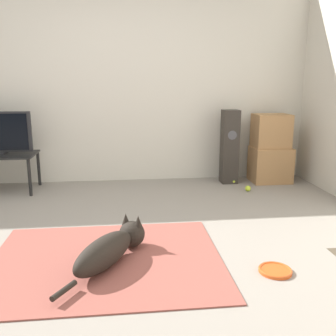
{
  "coord_description": "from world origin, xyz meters",
  "views": [
    {
      "loc": [
        0.27,
        -2.67,
        1.24
      ],
      "look_at": [
        0.65,
        0.75,
        0.45
      ],
      "focal_mm": 40.0,
      "sensor_mm": 36.0,
      "label": 1
    }
  ],
  "objects_px": {
    "frisbee": "(275,270)",
    "cardboard_box_lower": "(270,165)",
    "cardboard_box_upper": "(271,131)",
    "dog": "(112,247)",
    "tennis_ball_by_boxes": "(248,188)",
    "tennis_ball_near_speaker": "(233,181)",
    "floor_speaker": "(230,147)"
  },
  "relations": [
    {
      "from": "frisbee",
      "to": "cardboard_box_lower",
      "type": "distance_m",
      "value": 2.43
    },
    {
      "from": "dog",
      "to": "tennis_ball_near_speaker",
      "type": "xyz_separation_m",
      "value": [
        1.44,
        1.96,
        -0.09
      ]
    },
    {
      "from": "dog",
      "to": "frisbee",
      "type": "distance_m",
      "value": 1.12
    },
    {
      "from": "tennis_ball_near_speaker",
      "to": "frisbee",
      "type": "bearing_deg",
      "value": -99.04
    },
    {
      "from": "dog",
      "to": "cardboard_box_lower",
      "type": "bearing_deg",
      "value": 46.29
    },
    {
      "from": "cardboard_box_lower",
      "to": "cardboard_box_upper",
      "type": "xyz_separation_m",
      "value": [
        -0.01,
        0.02,
        0.43
      ]
    },
    {
      "from": "cardboard_box_upper",
      "to": "tennis_ball_by_boxes",
      "type": "height_order",
      "value": "cardboard_box_upper"
    },
    {
      "from": "frisbee",
      "to": "tennis_ball_near_speaker",
      "type": "bearing_deg",
      "value": 80.96
    },
    {
      "from": "tennis_ball_near_speaker",
      "to": "cardboard_box_lower",
      "type": "bearing_deg",
      "value": 6.8
    },
    {
      "from": "cardboard_box_upper",
      "to": "floor_speaker",
      "type": "xyz_separation_m",
      "value": [
        -0.53,
        -0.01,
        -0.19
      ]
    },
    {
      "from": "dog",
      "to": "cardboard_box_upper",
      "type": "height_order",
      "value": "cardboard_box_upper"
    },
    {
      "from": "tennis_ball_by_boxes",
      "to": "cardboard_box_lower",
      "type": "bearing_deg",
      "value": 44.14
    },
    {
      "from": "dog",
      "to": "floor_speaker",
      "type": "bearing_deg",
      "value": 55.51
    },
    {
      "from": "floor_speaker",
      "to": "tennis_ball_by_boxes",
      "type": "bearing_deg",
      "value": -73.95
    },
    {
      "from": "frisbee",
      "to": "cardboard_box_lower",
      "type": "relative_size",
      "value": 0.46
    },
    {
      "from": "cardboard_box_lower",
      "to": "cardboard_box_upper",
      "type": "bearing_deg",
      "value": 113.83
    },
    {
      "from": "cardboard_box_upper",
      "to": "frisbee",
      "type": "bearing_deg",
      "value": -110.01
    },
    {
      "from": "dog",
      "to": "tennis_ball_by_boxes",
      "type": "bearing_deg",
      "value": 46.85
    },
    {
      "from": "dog",
      "to": "cardboard_box_upper",
      "type": "relative_size",
      "value": 1.98
    },
    {
      "from": "floor_speaker",
      "to": "cardboard_box_upper",
      "type": "bearing_deg",
      "value": 0.72
    },
    {
      "from": "floor_speaker",
      "to": "dog",
      "type": "bearing_deg",
      "value": -124.49
    },
    {
      "from": "cardboard_box_upper",
      "to": "tennis_ball_near_speaker",
      "type": "distance_m",
      "value": 0.78
    },
    {
      "from": "cardboard_box_lower",
      "to": "tennis_ball_near_speaker",
      "type": "xyz_separation_m",
      "value": [
        -0.49,
        -0.06,
        -0.19
      ]
    },
    {
      "from": "cardboard_box_upper",
      "to": "tennis_ball_by_boxes",
      "type": "relative_size",
      "value": 6.54
    },
    {
      "from": "cardboard_box_upper",
      "to": "tennis_ball_near_speaker",
      "type": "bearing_deg",
      "value": -170.91
    },
    {
      "from": "frisbee",
      "to": "cardboard_box_upper",
      "type": "xyz_separation_m",
      "value": [
        0.83,
        2.29,
        0.63
      ]
    },
    {
      "from": "cardboard_box_lower",
      "to": "floor_speaker",
      "type": "xyz_separation_m",
      "value": [
        -0.54,
        0.01,
        0.24
      ]
    },
    {
      "from": "cardboard_box_lower",
      "to": "tennis_ball_near_speaker",
      "type": "distance_m",
      "value": 0.53
    },
    {
      "from": "cardboard_box_lower",
      "to": "cardboard_box_upper",
      "type": "relative_size",
      "value": 1.11
    },
    {
      "from": "frisbee",
      "to": "cardboard_box_lower",
      "type": "height_order",
      "value": "cardboard_box_lower"
    },
    {
      "from": "cardboard_box_upper",
      "to": "tennis_ball_by_boxes",
      "type": "distance_m",
      "value": 0.85
    },
    {
      "from": "tennis_ball_by_boxes",
      "to": "tennis_ball_near_speaker",
      "type": "bearing_deg",
      "value": 102.32
    }
  ]
}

